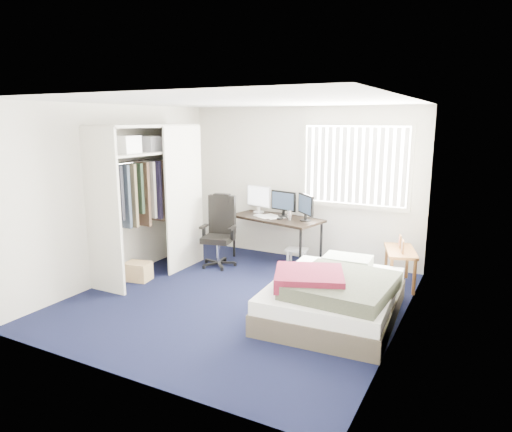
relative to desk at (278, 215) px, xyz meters
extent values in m
plane|color=black|center=(0.27, -1.75, -0.77)|extent=(4.20, 4.20, 0.00)
plane|color=silver|center=(0.27, 0.35, 0.48)|extent=(4.00, 0.00, 4.00)
plane|color=silver|center=(0.27, -3.85, 0.48)|extent=(4.00, 0.00, 4.00)
plane|color=silver|center=(-1.73, -1.75, 0.48)|extent=(0.00, 4.20, 4.20)
plane|color=silver|center=(2.27, -1.75, 0.48)|extent=(0.00, 4.20, 4.20)
plane|color=white|center=(0.27, -1.75, 1.73)|extent=(4.20, 4.20, 0.00)
cube|color=white|center=(1.17, 0.33, 0.83)|extent=(1.60, 0.02, 1.20)
cube|color=beige|center=(1.17, 0.30, 1.46)|extent=(1.72, 0.06, 0.06)
cube|color=beige|center=(1.17, 0.30, 0.20)|extent=(1.72, 0.06, 0.06)
cube|color=white|center=(1.17, 0.27, 0.83)|extent=(1.60, 0.04, 1.16)
cube|color=beige|center=(-1.43, -2.35, 0.33)|extent=(0.60, 0.04, 2.20)
cube|color=beige|center=(-1.43, -0.55, 0.33)|extent=(0.60, 0.04, 2.20)
cube|color=beige|center=(-1.43, -1.45, 1.43)|extent=(0.60, 1.80, 0.04)
cube|color=beige|center=(-1.43, -1.45, 1.05)|extent=(0.56, 1.74, 0.03)
cylinder|color=silver|center=(-1.43, -1.45, 0.93)|extent=(0.03, 1.72, 0.03)
cube|color=#26262B|center=(-1.43, -1.55, 0.48)|extent=(0.38, 1.10, 0.90)
cube|color=beige|center=(-1.11, -1.00, 0.33)|extent=(0.03, 0.90, 2.20)
cube|color=white|center=(-1.43, -1.90, 1.19)|extent=(0.38, 0.30, 0.24)
cube|color=gray|center=(-1.43, -1.40, 1.18)|extent=(0.34, 0.28, 0.22)
cube|color=black|center=(-0.01, -0.02, -0.05)|extent=(1.60, 1.01, 0.04)
cylinder|color=black|center=(-0.74, -0.15, -0.42)|extent=(0.04, 0.04, 0.69)
cylinder|color=black|center=(-0.61, 0.41, -0.42)|extent=(0.04, 0.04, 0.69)
cylinder|color=black|center=(0.59, -0.46, -0.42)|extent=(0.04, 0.04, 0.69)
cylinder|color=black|center=(0.72, 0.10, -0.42)|extent=(0.04, 0.04, 0.69)
cube|color=white|center=(-0.45, 0.20, 0.25)|extent=(0.49, 0.14, 0.36)
cube|color=white|center=(-0.45, 0.20, 0.25)|extent=(0.44, 0.11, 0.31)
cube|color=black|center=(0.07, 0.08, 0.23)|extent=(0.47, 0.14, 0.32)
cube|color=#1E2838|center=(0.07, 0.08, 0.23)|extent=(0.42, 0.10, 0.27)
cube|color=black|center=(0.51, -0.06, 0.23)|extent=(0.47, 0.14, 0.32)
cube|color=#1E2838|center=(0.51, -0.06, 0.23)|extent=(0.42, 0.10, 0.27)
cube|color=white|center=(-0.18, -0.09, -0.02)|extent=(0.42, 0.23, 0.02)
cube|color=black|center=(0.11, -0.15, -0.02)|extent=(0.08, 0.11, 0.02)
cylinder|color=silver|center=(0.27, -0.14, 0.05)|extent=(0.08, 0.08, 0.16)
cube|color=white|center=(-0.01, -0.02, -0.03)|extent=(0.36, 0.34, 0.00)
cube|color=black|center=(-0.71, -0.71, -0.71)|extent=(0.62, 0.62, 0.11)
cylinder|color=silver|center=(-0.71, -0.71, -0.53)|extent=(0.05, 0.05, 0.35)
cube|color=black|center=(-0.71, -0.71, -0.32)|extent=(0.52, 0.52, 0.09)
cube|color=black|center=(-0.74, -0.51, 0.03)|extent=(0.45, 0.17, 0.62)
cube|color=black|center=(-0.74, -0.51, 0.30)|extent=(0.28, 0.16, 0.14)
cube|color=black|center=(-0.94, -0.76, -0.14)|extent=(0.11, 0.26, 0.04)
cube|color=black|center=(-0.47, -0.66, -0.14)|extent=(0.11, 0.26, 0.04)
cube|color=white|center=(0.38, -0.09, -0.51)|extent=(0.36, 0.30, 0.03)
cylinder|color=white|center=(0.27, -0.19, -0.64)|extent=(0.04, 0.04, 0.24)
cylinder|color=white|center=(0.25, -0.01, -0.64)|extent=(0.04, 0.04, 0.24)
cylinder|color=white|center=(0.51, -0.16, -0.64)|extent=(0.04, 0.04, 0.24)
cylinder|color=white|center=(0.49, 0.01, -0.64)|extent=(0.04, 0.04, 0.24)
cube|color=brown|center=(2.02, -0.28, -0.27)|extent=(0.59, 0.83, 0.04)
cube|color=brown|center=(1.97, -0.65, -0.53)|extent=(0.05, 0.05, 0.48)
cube|color=brown|center=(1.77, 0.00, -0.53)|extent=(0.05, 0.05, 0.48)
cube|color=brown|center=(2.26, -0.56, -0.53)|extent=(0.05, 0.05, 0.48)
cube|color=brown|center=(2.06, 0.08, -0.53)|extent=(0.05, 0.05, 0.48)
cube|color=brown|center=(2.07, -0.45, -0.16)|extent=(0.06, 0.14, 0.18)
cube|color=brown|center=(1.98, -0.17, -0.16)|extent=(0.06, 0.14, 0.18)
cube|color=#463E32|center=(1.52, -1.68, -0.64)|extent=(1.51, 1.96, 0.24)
cube|color=white|center=(1.52, -1.68, -0.44)|extent=(1.47, 1.92, 0.17)
cube|color=#AEB7A9|center=(1.48, -1.02, -0.29)|extent=(0.62, 0.43, 0.14)
cube|color=#313628|center=(1.68, -1.92, -0.29)|extent=(1.12, 1.22, 0.18)
cube|color=#520E18|center=(1.34, -2.04, -0.22)|extent=(0.95, 0.92, 0.16)
cube|color=tan|center=(-1.38, -1.82, -0.63)|extent=(0.39, 0.32, 0.26)
camera|label=1|loc=(3.05, -6.61, 1.51)|focal=32.00mm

